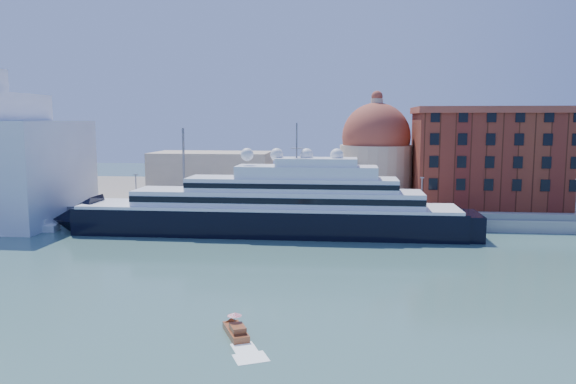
# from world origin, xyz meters

# --- Properties ---
(ground) EXTENTS (400.00, 400.00, 0.00)m
(ground) POSITION_xyz_m (0.00, 0.00, 0.00)
(ground) COLOR #39635D
(ground) RESTS_ON ground
(quay) EXTENTS (180.00, 10.00, 2.50)m
(quay) POSITION_xyz_m (0.00, 34.00, 1.25)
(quay) COLOR gray
(quay) RESTS_ON ground
(land) EXTENTS (260.00, 72.00, 2.00)m
(land) POSITION_xyz_m (0.00, 75.00, 1.00)
(land) COLOR slate
(land) RESTS_ON ground
(quay_fence) EXTENTS (180.00, 0.10, 1.20)m
(quay_fence) POSITION_xyz_m (0.00, 29.50, 3.10)
(quay_fence) COLOR slate
(quay_fence) RESTS_ON quay
(superyacht) EXTENTS (84.53, 11.72, 25.26)m
(superyacht) POSITION_xyz_m (-2.83, 23.00, 4.36)
(superyacht) COLOR black
(superyacht) RESTS_ON ground
(service_barge) EXTENTS (11.81, 5.36, 2.56)m
(service_barge) POSITION_xyz_m (-48.45, 20.85, 0.74)
(service_barge) COLOR white
(service_barge) RESTS_ON ground
(water_taxi) EXTENTS (3.69, 5.34, 2.42)m
(water_taxi) POSITION_xyz_m (3.75, -29.35, 0.58)
(water_taxi) COLOR maroon
(water_taxi) RESTS_ON ground
(warehouse) EXTENTS (43.00, 19.00, 23.25)m
(warehouse) POSITION_xyz_m (52.00, 52.00, 13.79)
(warehouse) COLOR brown
(warehouse) RESTS_ON land
(church) EXTENTS (66.00, 18.00, 25.50)m
(church) POSITION_xyz_m (6.39, 57.72, 10.91)
(church) COLOR beige
(church) RESTS_ON land
(lamp_posts) EXTENTS (120.80, 2.40, 18.00)m
(lamp_posts) POSITION_xyz_m (-12.67, 32.27, 9.84)
(lamp_posts) COLOR slate
(lamp_posts) RESTS_ON quay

